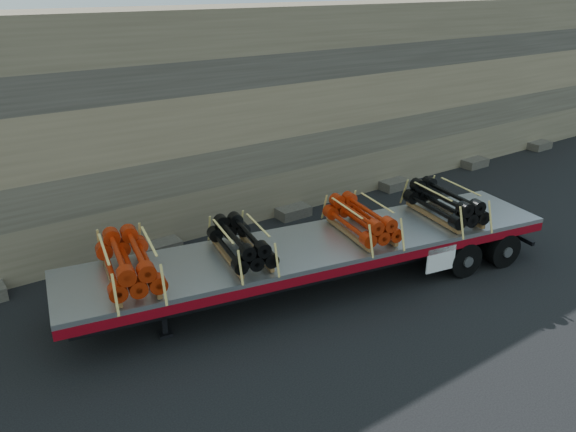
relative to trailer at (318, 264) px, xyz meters
name	(u,v)px	position (x,y,z in m)	size (l,w,h in m)	color
ground	(333,288)	(0.30, -0.31, -0.67)	(120.00, 120.00, 0.00)	black
rock_wall	(214,117)	(0.30, 6.19, 2.83)	(44.00, 3.00, 7.00)	#7A6B54
trailer	(318,264)	(0.00, 0.00, 0.00)	(13.43, 2.58, 1.34)	#AEB1B6
bundle_front	(129,263)	(-4.82, 0.91, 1.11)	(1.23, 2.45, 0.87)	#A92409
bundle_midfront	(241,243)	(-2.13, 0.40, 1.06)	(1.11, 2.21, 0.78)	black
bundle_midrear	(361,220)	(1.27, -0.24, 1.08)	(1.15, 2.30, 0.82)	#A92409
bundle_rear	(445,204)	(4.05, -0.77, 1.10)	(1.21, 2.42, 0.86)	black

